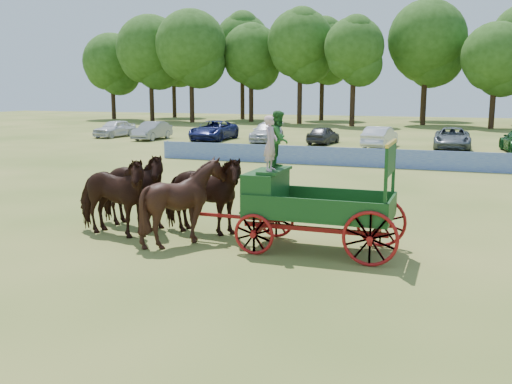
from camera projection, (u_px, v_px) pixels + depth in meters
The scene contains 9 objects.
ground at pixel (306, 258), 14.63m from camera, with size 160.00×160.00×0.00m, color #A5954A.
horse_lead_left at pixel (111, 196), 16.62m from camera, with size 1.29×2.83×2.39m, color black.
horse_lead_right at pixel (131, 190), 17.64m from camera, with size 1.29×2.83×2.39m, color black.
horse_wheel_left at pixel (184, 202), 15.82m from camera, with size 1.93×2.17×2.39m, color black.
horse_wheel_right at pixel (201, 195), 16.84m from camera, with size 1.29×2.83×2.39m, color black.
farm_dray at pixel (293, 190), 15.29m from camera, with size 6.00×2.00×3.70m.
sponsor_banner at pixel (372, 158), 31.53m from camera, with size 26.00×0.08×1.05m, color #203DB1.
parked_cars at pixel (397, 136), 42.70m from camera, with size 52.24×7.91×1.64m.
treeline at pixel (392, 47), 69.43m from camera, with size 89.35×23.27×14.78m.
Camera 1 is at (3.57, -13.69, 4.27)m, focal length 40.00 mm.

